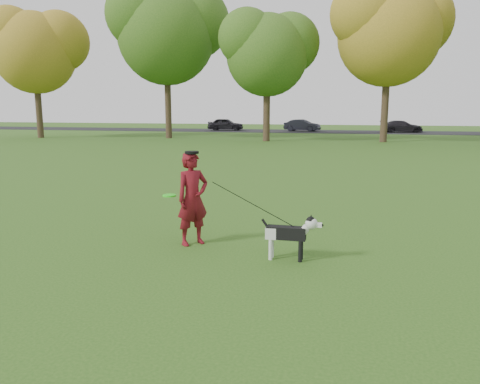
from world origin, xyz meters
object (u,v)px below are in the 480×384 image
(dog, at_px, (291,232))
(car_left, at_px, (226,124))
(man, at_px, (193,199))
(car_right, at_px, (402,126))
(car_mid, at_px, (302,125))

(dog, relative_size, car_left, 0.26)
(man, distance_m, dog, 1.83)
(dog, xyz_separation_m, car_right, (5.15, 40.36, 0.14))
(man, xyz_separation_m, car_left, (-10.51, 39.91, -0.15))
(car_left, relative_size, car_right, 0.96)
(dog, relative_size, car_mid, 0.27)
(car_right, bearing_deg, dog, 164.29)
(man, bearing_deg, car_left, 55.90)
(man, relative_size, dog, 1.67)
(dog, bearing_deg, man, 165.35)
(car_mid, height_order, car_right, car_mid)
(man, distance_m, car_mid, 39.99)
(car_mid, bearing_deg, dog, -160.88)
(man, height_order, car_mid, man)
(man, xyz_separation_m, dog, (1.74, -0.45, -0.35))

